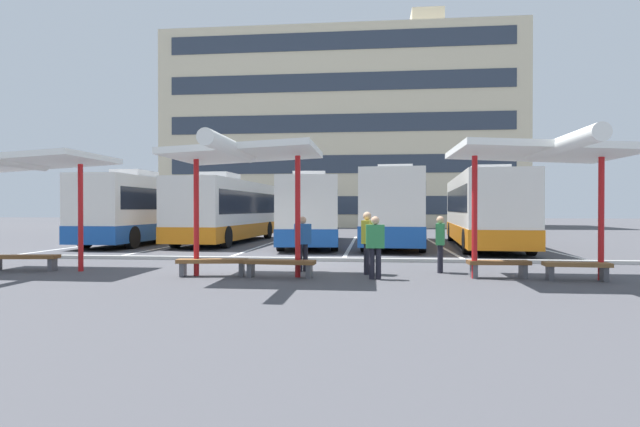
% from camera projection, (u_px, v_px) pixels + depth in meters
% --- Properties ---
extents(ground_plane, '(160.00, 160.00, 0.00)m').
position_uv_depth(ground_plane, '(274.00, 264.00, 15.93)').
color(ground_plane, '#47474C').
extents(terminal_building, '(34.69, 11.80, 21.81)m').
position_uv_depth(terminal_building, '(342.00, 134.00, 52.26)').
color(terminal_building, beige).
rests_on(terminal_building, ground).
extents(coach_bus_0, '(2.70, 10.81, 3.63)m').
position_uv_depth(coach_bus_0, '(148.00, 210.00, 25.97)').
color(coach_bus_0, silver).
rests_on(coach_bus_0, ground).
extents(coach_bus_1, '(3.11, 10.78, 3.53)m').
position_uv_depth(coach_bus_1, '(228.00, 211.00, 26.23)').
color(coach_bus_1, silver).
rests_on(coach_bus_1, ground).
extents(coach_bus_2, '(3.48, 11.54, 3.47)m').
position_uv_depth(coach_bus_2, '(311.00, 212.00, 25.01)').
color(coach_bus_2, silver).
rests_on(coach_bus_2, ground).
extents(coach_bus_3, '(3.56, 11.73, 3.74)m').
position_uv_depth(coach_bus_3, '(397.00, 209.00, 24.57)').
color(coach_bus_3, silver).
rests_on(coach_bus_3, ground).
extents(coach_bus_4, '(3.54, 11.79, 3.61)m').
position_uv_depth(coach_bus_4, '(484.00, 211.00, 23.32)').
color(coach_bus_4, silver).
rests_on(coach_bus_4, ground).
extents(lane_stripe_0, '(0.16, 14.00, 0.01)m').
position_uv_depth(lane_stripe_0, '(107.00, 243.00, 25.82)').
color(lane_stripe_0, white).
rests_on(lane_stripe_0, ground).
extents(lane_stripe_1, '(0.16, 14.00, 0.01)m').
position_uv_depth(lane_stripe_1, '(185.00, 244.00, 25.39)').
color(lane_stripe_1, white).
rests_on(lane_stripe_1, ground).
extents(lane_stripe_2, '(0.16, 14.00, 0.01)m').
position_uv_depth(lane_stripe_2, '(267.00, 244.00, 24.96)').
color(lane_stripe_2, white).
rests_on(lane_stripe_2, ground).
extents(lane_stripe_3, '(0.16, 14.00, 0.01)m').
position_uv_depth(lane_stripe_3, '(351.00, 245.00, 24.53)').
color(lane_stripe_3, white).
rests_on(lane_stripe_3, ground).
extents(lane_stripe_4, '(0.16, 14.00, 0.01)m').
position_uv_depth(lane_stripe_4, '(439.00, 245.00, 24.11)').
color(lane_stripe_4, white).
rests_on(lane_stripe_4, ground).
extents(lane_stripe_5, '(0.16, 14.00, 0.01)m').
position_uv_depth(lane_stripe_5, '(529.00, 246.00, 23.68)').
color(lane_stripe_5, white).
rests_on(lane_stripe_5, ground).
extents(waiting_shelter_0, '(4.28, 4.94, 3.31)m').
position_uv_depth(waiting_shelter_0, '(19.00, 164.00, 14.05)').
color(waiting_shelter_0, red).
rests_on(waiting_shelter_0, ground).
extents(bench_0, '(1.91, 0.65, 0.45)m').
position_uv_depth(bench_0, '(25.00, 259.00, 14.27)').
color(bench_0, brown).
rests_on(bench_0, ground).
extents(waiting_shelter_1, '(3.70, 4.84, 3.38)m').
position_uv_depth(waiting_shelter_1, '(244.00, 155.00, 12.79)').
color(waiting_shelter_1, red).
rests_on(waiting_shelter_1, ground).
extents(bench_1, '(1.87, 0.66, 0.45)m').
position_uv_depth(bench_1, '(212.00, 263.00, 13.13)').
color(bench_1, brown).
rests_on(bench_1, ground).
extents(bench_2, '(1.86, 0.53, 0.45)m').
position_uv_depth(bench_2, '(280.00, 264.00, 12.88)').
color(bench_2, brown).
rests_on(bench_2, ground).
extents(waiting_shelter_2, '(4.05, 5.21, 3.35)m').
position_uv_depth(waiting_shelter_2, '(541.00, 154.00, 12.24)').
color(waiting_shelter_2, red).
rests_on(waiting_shelter_2, ground).
extents(bench_3, '(1.56, 0.51, 0.45)m').
position_uv_depth(bench_3, '(498.00, 265.00, 12.77)').
color(bench_3, brown).
rests_on(bench_3, ground).
extents(bench_4, '(1.56, 0.51, 0.45)m').
position_uv_depth(bench_4, '(577.00, 267.00, 12.32)').
color(bench_4, brown).
rests_on(bench_4, ground).
extents(platform_kerb, '(44.00, 0.24, 0.12)m').
position_uv_depth(platform_kerb, '(280.00, 259.00, 17.02)').
color(platform_kerb, '#ADADA8').
rests_on(platform_kerb, ground).
extents(waiting_passenger_0, '(0.31, 0.49, 1.57)m').
position_uv_depth(waiting_passenger_0, '(440.00, 240.00, 13.83)').
color(waiting_passenger_0, black).
rests_on(waiting_passenger_0, ground).
extents(waiting_passenger_1, '(0.47, 0.25, 1.58)m').
position_uv_depth(waiting_passenger_1, '(375.00, 243.00, 12.57)').
color(waiting_passenger_1, black).
rests_on(waiting_passenger_1, ground).
extents(waiting_passenger_2, '(0.50, 0.38, 1.55)m').
position_uv_depth(waiting_passenger_2, '(303.00, 240.00, 14.16)').
color(waiting_passenger_2, black).
rests_on(waiting_passenger_2, ground).
extents(waiting_passenger_3, '(0.32, 0.52, 1.68)m').
position_uv_depth(waiting_passenger_3, '(367.00, 238.00, 13.51)').
color(waiting_passenger_3, black).
rests_on(waiting_passenger_3, ground).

